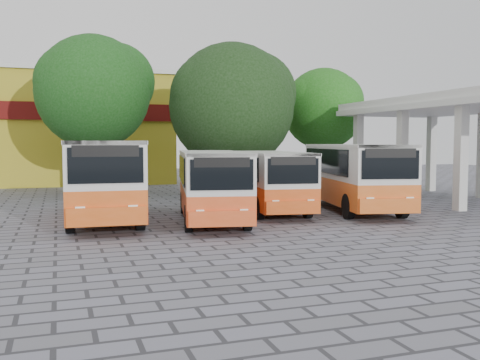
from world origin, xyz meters
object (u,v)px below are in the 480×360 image
object	(u,v)px
bus_centre_left	(212,181)
bus_centre_right	(270,177)
bus_far_right	(354,172)
bus_far_left	(103,175)

from	to	relation	value
bus_centre_left	bus_centre_right	world-z (taller)	bus_centre_left
bus_centre_left	bus_far_right	bearing A→B (deg)	20.07
bus_far_left	bus_centre_right	xyz separation A→B (m)	(7.21, 0.42, -0.27)
bus_centre_left	bus_centre_right	xyz separation A→B (m)	(3.24, 2.01, -0.04)
bus_centre_right	bus_far_right	xyz separation A→B (m)	(3.73, -0.89, 0.19)
bus_centre_right	bus_far_right	size ratio (longest dim) A/B	0.88
bus_far_left	bus_centre_right	distance (m)	7.23
bus_far_left	bus_centre_left	size ratio (longest dim) A/B	1.12
bus_far_left	bus_centre_left	xyz separation A→B (m)	(3.97, -1.60, -0.23)
bus_centre_left	bus_far_right	distance (m)	7.06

